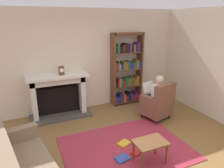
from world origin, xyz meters
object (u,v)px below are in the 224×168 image
object	(u,v)px
fireplace	(58,94)
bookshelf	(127,70)
mantel_clock	(61,71)
side_table	(150,145)
seated_reader	(155,95)
armchair_reading	(158,103)

from	to	relation	value
fireplace	bookshelf	xyz separation A→B (m)	(1.99, 0.03, 0.42)
mantel_clock	side_table	world-z (taller)	mantel_clock
fireplace	seated_reader	size ratio (longest dim) A/B	1.34
fireplace	armchair_reading	size ratio (longest dim) A/B	1.57
bookshelf	armchair_reading	distance (m)	1.41
seated_reader	side_table	bearing A→B (deg)	36.89
fireplace	side_table	xyz separation A→B (m)	(1.12, -2.53, -0.23)
bookshelf	seated_reader	xyz separation A→B (m)	(0.21, -1.14, -0.39)
armchair_reading	seated_reader	bearing A→B (deg)	-90.00
armchair_reading	side_table	size ratio (longest dim) A/B	1.73
bookshelf	seated_reader	world-z (taller)	bookshelf
mantel_clock	bookshelf	xyz separation A→B (m)	(1.88, 0.14, -0.21)
armchair_reading	side_table	world-z (taller)	armchair_reading
bookshelf	side_table	world-z (taller)	bookshelf
fireplace	bookshelf	bearing A→B (deg)	0.97
armchair_reading	seated_reader	xyz separation A→B (m)	(-0.03, 0.11, 0.20)
fireplace	side_table	distance (m)	2.78
bookshelf	armchair_reading	bearing A→B (deg)	-79.06
mantel_clock	seated_reader	world-z (taller)	mantel_clock
fireplace	armchair_reading	bearing A→B (deg)	-28.74
armchair_reading	bookshelf	bearing A→B (deg)	-95.00
fireplace	side_table	bearing A→B (deg)	-66.13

